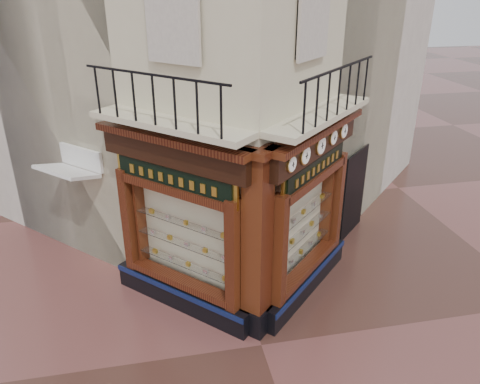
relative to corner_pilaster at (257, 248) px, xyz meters
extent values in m
plane|color=#452720|center=(0.00, -0.50, -1.95)|extent=(80.00, 80.00, 0.00)
cube|color=beige|center=(0.00, 5.66, 4.05)|extent=(11.31, 11.31, 12.00)
cube|color=beige|center=(-2.47, 8.13, 3.55)|extent=(11.31, 11.31, 11.00)
cube|color=beige|center=(2.47, 8.13, 3.55)|extent=(11.31, 11.31, 11.00)
cube|color=black|center=(-1.44, 1.04, -1.67)|extent=(2.72, 2.72, 0.55)
cube|color=#0C1740|center=(-1.57, 0.91, -1.46)|extent=(2.50, 2.50, 0.12)
cube|color=black|center=(-0.45, 0.05, -0.17)|extent=(0.37, 0.37, 2.45)
cube|color=black|center=(-2.43, 2.03, -0.17)|extent=(0.37, 0.37, 2.45)
cube|color=beige|center=(-1.20, 1.27, -0.20)|extent=(1.80, 1.80, 2.10)
cube|color=black|center=(-1.42, 1.05, 1.65)|extent=(2.69, 2.69, 0.50)
cube|color=black|center=(-1.47, 1.00, 1.96)|extent=(2.86, 2.86, 0.14)
cube|color=black|center=(1.44, 1.04, -1.67)|extent=(2.72, 2.72, 0.55)
cube|color=#0C1740|center=(1.57, 0.91, -1.46)|extent=(2.50, 2.50, 0.12)
cube|color=black|center=(0.45, 0.05, -0.17)|extent=(0.37, 0.37, 2.45)
cube|color=black|center=(2.43, 2.03, -0.17)|extent=(0.37, 0.37, 2.45)
cube|color=beige|center=(1.20, 1.27, -0.20)|extent=(1.80, 1.80, 2.10)
cube|color=black|center=(1.42, 1.05, 1.65)|extent=(2.69, 2.69, 0.50)
cube|color=black|center=(1.47, 1.00, 1.96)|extent=(2.86, 2.86, 0.14)
cube|color=black|center=(0.00, 0.00, -1.67)|extent=(0.78, 0.78, 0.55)
cube|color=black|center=(0.00, 0.00, 0.25)|extent=(0.64, 0.64, 3.50)
cube|color=black|center=(0.00, 0.00, 1.96)|extent=(0.85, 0.85, 0.14)
cube|color=beige|center=(-1.48, 0.99, 2.25)|extent=(2.97, 2.97, 0.12)
cube|color=black|center=(-1.72, 0.76, 3.20)|extent=(2.36, 2.36, 0.04)
cube|color=beige|center=(1.48, 0.99, 2.25)|extent=(2.97, 2.97, 0.12)
cube|color=black|center=(1.72, 0.76, 3.20)|extent=(2.36, 2.36, 0.04)
cylinder|color=#B6913C|center=(0.60, 0.01, 1.67)|extent=(0.26, 0.26, 0.31)
cylinder|color=white|center=(0.63, -0.01, 1.67)|extent=(0.21, 0.21, 0.27)
cube|color=black|center=(0.64, -0.02, 1.67)|extent=(0.02, 0.02, 0.10)
cube|color=black|center=(0.64, -0.02, 1.67)|extent=(0.06, 0.06, 0.01)
cylinder|color=#B6913C|center=(0.99, 0.40, 1.67)|extent=(0.30, 0.30, 0.38)
cylinder|color=white|center=(1.01, 0.38, 1.67)|extent=(0.24, 0.24, 0.32)
cube|color=black|center=(1.02, 0.36, 1.67)|extent=(0.02, 0.02, 0.13)
cube|color=black|center=(1.02, 0.36, 1.67)|extent=(0.08, 0.08, 0.01)
cylinder|color=#B6913C|center=(1.48, 0.89, 1.67)|extent=(0.32, 0.32, 0.40)
cylinder|color=white|center=(1.50, 0.87, 1.67)|extent=(0.26, 0.26, 0.35)
cube|color=black|center=(1.51, 0.86, 1.67)|extent=(0.02, 0.02, 0.13)
cube|color=black|center=(1.51, 0.86, 1.67)|extent=(0.08, 0.08, 0.01)
cylinder|color=#B6913C|center=(1.92, 1.32, 1.67)|extent=(0.27, 0.27, 0.34)
cylinder|color=white|center=(1.94, 1.30, 1.67)|extent=(0.22, 0.22, 0.29)
cube|color=black|center=(1.95, 1.29, 1.67)|extent=(0.02, 0.02, 0.11)
cube|color=black|center=(1.95, 1.29, 1.67)|extent=(0.07, 0.07, 0.01)
cylinder|color=#B6913C|center=(2.32, 1.72, 1.67)|extent=(0.29, 0.29, 0.35)
cylinder|color=white|center=(2.34, 1.70, 1.67)|extent=(0.23, 0.23, 0.30)
cube|color=black|center=(2.35, 1.69, 1.67)|extent=(0.02, 0.02, 0.12)
cube|color=black|center=(2.35, 1.69, 1.67)|extent=(0.07, 0.07, 0.01)
cube|color=gold|center=(-1.45, 1.03, 1.15)|extent=(2.19, 2.19, 0.59)
cube|color=black|center=(-1.48, 1.00, 1.15)|extent=(2.04, 2.04, 0.44)
cube|color=gold|center=(1.45, 1.03, 1.15)|extent=(2.01, 2.01, 0.54)
cube|color=black|center=(1.48, 1.00, 1.15)|extent=(1.88, 1.88, 0.40)
camera|label=1|loc=(-1.84, -7.46, 4.69)|focal=35.00mm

